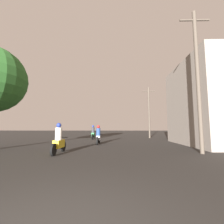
% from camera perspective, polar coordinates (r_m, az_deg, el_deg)
% --- Properties ---
extents(motorcycle_yellow, '(0.60, 1.87, 1.54)m').
position_cam_1_polar(motorcycle_yellow, '(8.16, -19.61, -10.46)').
color(motorcycle_yellow, black).
rests_on(motorcycle_yellow, ground_plane).
extents(motorcycle_silver, '(0.60, 1.95, 1.48)m').
position_cam_1_polar(motorcycle_silver, '(12.15, -5.22, -9.19)').
color(motorcycle_silver, black).
rests_on(motorcycle_silver, ground_plane).
extents(motorcycle_green, '(0.60, 1.87, 1.56)m').
position_cam_1_polar(motorcycle_green, '(17.38, -7.21, -8.08)').
color(motorcycle_green, black).
rests_on(motorcycle_green, ground_plane).
extents(building_right_near, '(5.52, 6.58, 6.31)m').
position_cam_1_polar(building_right_near, '(13.98, 35.35, 2.79)').
color(building_right_near, gray).
rests_on(building_right_near, ground_plane).
extents(utility_pole_near, '(1.60, 0.20, 7.65)m').
position_cam_1_polar(utility_pole_near, '(9.25, 29.85, 11.75)').
color(utility_pole_near, '#4C4238').
rests_on(utility_pole_near, ground_plane).
extents(utility_pole_far, '(1.60, 0.20, 6.37)m').
position_cam_1_polar(utility_pole_far, '(19.32, 13.93, 0.35)').
color(utility_pole_far, '#4C4238').
rests_on(utility_pole_far, ground_plane).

